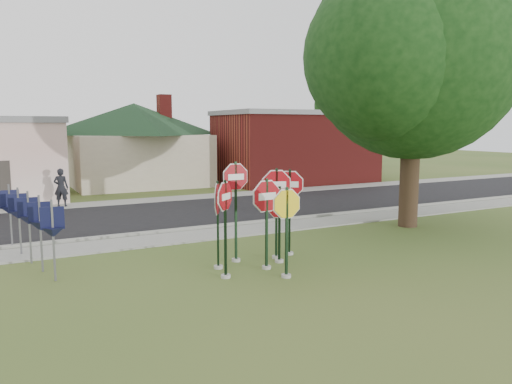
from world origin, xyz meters
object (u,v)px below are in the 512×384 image
stop_sign_left (225,216)px  pedestrian (61,187)px  oak_tree (414,53)px  stop_sign_center (267,210)px  stop_sign_yellow (287,221)px

stop_sign_left → pedestrian: stop_sign_left is taller
oak_tree → pedestrian: oak_tree is taller
stop_sign_center → pedestrian: 13.64m
stop_sign_center → stop_sign_yellow: (0.07, -0.89, -0.14)m
stop_sign_center → oak_tree: (7.46, 2.48, 4.78)m
stop_sign_center → stop_sign_left: 1.30m
stop_sign_center → stop_sign_left: (-1.28, -0.22, -0.01)m
stop_sign_left → oak_tree: bearing=17.2°
stop_sign_yellow → pedestrian: stop_sign_yellow is taller
stop_sign_yellow → oak_tree: bearing=24.5°
stop_sign_center → stop_sign_yellow: size_ratio=1.06×
stop_sign_center → pedestrian: bearing=104.9°
stop_sign_yellow → pedestrian: size_ratio=1.34×
oak_tree → pedestrian: 16.24m
stop_sign_yellow → stop_sign_left: bearing=153.4°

